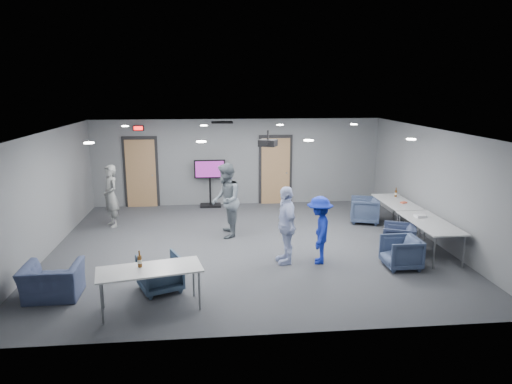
{
  "coord_description": "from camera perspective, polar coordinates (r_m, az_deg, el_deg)",
  "views": [
    {
      "loc": [
        -0.82,
        -10.2,
        3.66
      ],
      "look_at": [
        0.23,
        0.42,
        1.2
      ],
      "focal_mm": 32.0,
      "sensor_mm": 36.0,
      "label": 1
    }
  ],
  "objects": [
    {
      "name": "door_left",
      "position": [
        14.55,
        -14.17,
        2.33
      ],
      "size": [
        1.06,
        0.17,
        2.24
      ],
      "color": "black",
      "rests_on": "wall_back"
    },
    {
      "name": "exit_sign",
      "position": [
        14.35,
        -14.49,
        7.74
      ],
      "size": [
        0.32,
        0.08,
        0.16
      ],
      "color": "black",
      "rests_on": "wall_back"
    },
    {
      "name": "table_right_a",
      "position": [
        12.55,
        17.14,
        -1.32
      ],
      "size": [
        0.74,
        1.78,
        0.73
      ],
      "rotation": [
        0.0,
        0.0,
        1.57
      ],
      "color": "silver",
      "rests_on": "floor"
    },
    {
      "name": "person_b",
      "position": [
        11.29,
        -3.79,
        -1.06
      ],
      "size": [
        0.73,
        0.93,
        1.85
      ],
      "primitive_type": "imported",
      "rotation": [
        0.0,
        0.0,
        -1.61
      ],
      "color": "slate",
      "rests_on": "floor"
    },
    {
      "name": "wall_right",
      "position": [
        11.73,
        21.46,
        0.72
      ],
      "size": [
        0.02,
        8.0,
        2.7
      ],
      "primitive_type": "cube",
      "color": "slate",
      "rests_on": "floor"
    },
    {
      "name": "table_right_b",
      "position": [
        10.88,
        20.96,
        -3.75
      ],
      "size": [
        0.8,
        1.92,
        0.73
      ],
      "rotation": [
        0.0,
        0.0,
        1.57
      ],
      "color": "silver",
      "rests_on": "floor"
    },
    {
      "name": "projector",
      "position": [
        10.6,
        1.5,
        6.17
      ],
      "size": [
        0.49,
        0.46,
        0.37
      ],
      "rotation": [
        0.0,
        0.0,
        -0.43
      ],
      "color": "black",
      "rests_on": "ceiling"
    },
    {
      "name": "person_d",
      "position": [
        9.72,
        7.92,
        -4.73
      ],
      "size": [
        0.74,
        1.03,
        1.45
      ],
      "primitive_type": "imported",
      "rotation": [
        0.0,
        0.0,
        -1.81
      ],
      "color": "#192BA4",
      "rests_on": "floor"
    },
    {
      "name": "floor",
      "position": [
        10.87,
        -0.98,
        -6.7
      ],
      "size": [
        9.0,
        9.0,
        0.0
      ],
      "primitive_type": "plane",
      "color": "#36393E",
      "rests_on": "ground"
    },
    {
      "name": "wall_front",
      "position": [
        6.67,
        1.8,
        -7.31
      ],
      "size": [
        9.0,
        0.02,
        2.7
      ],
      "primitive_type": "cube",
      "color": "slate",
      "rests_on": "floor"
    },
    {
      "name": "chair_right_a",
      "position": [
        12.93,
        13.4,
        -2.22
      ],
      "size": [
        0.96,
        0.94,
        0.7
      ],
      "primitive_type": "imported",
      "rotation": [
        0.0,
        0.0,
        -1.88
      ],
      "color": "#374460",
      "rests_on": "floor"
    },
    {
      "name": "snack_box",
      "position": [
        12.39,
        17.98,
        -1.26
      ],
      "size": [
        0.19,
        0.16,
        0.04
      ],
      "primitive_type": "cube",
      "rotation": [
        0.0,
        0.0,
        0.43
      ],
      "color": "#D15234",
      "rests_on": "table_right_a"
    },
    {
      "name": "chair_front_b",
      "position": [
        8.95,
        -24.1,
        -10.17
      ],
      "size": [
        0.98,
        0.86,
        0.63
      ],
      "primitive_type": "imported",
      "rotation": [
        0.0,
        0.0,
        3.16
      ],
      "color": "#3C4768",
      "rests_on": "floor"
    },
    {
      "name": "door_right",
      "position": [
        14.53,
        2.45,
        2.7
      ],
      "size": [
        1.06,
        0.17,
        2.24
      ],
      "color": "black",
      "rests_on": "wall_back"
    },
    {
      "name": "downlights",
      "position": [
        10.28,
        -1.04,
        7.54
      ],
      "size": [
        6.18,
        3.78,
        0.02
      ],
      "color": "white",
      "rests_on": "ceiling"
    },
    {
      "name": "person_c",
      "position": [
        9.63,
        3.78,
        -4.12
      ],
      "size": [
        0.5,
        1.01,
        1.66
      ],
      "primitive_type": "imported",
      "rotation": [
        0.0,
        0.0,
        -1.47
      ],
      "color": "silver",
      "rests_on": "floor"
    },
    {
      "name": "wall_left",
      "position": [
        11.09,
        -24.88,
        -0.27
      ],
      "size": [
        0.02,
        8.0,
        2.7
      ],
      "primitive_type": "cube",
      "color": "slate",
      "rests_on": "floor"
    },
    {
      "name": "bottle_front",
      "position": [
        7.92,
        -14.33,
        -8.35
      ],
      "size": [
        0.08,
        0.08,
        0.29
      ],
      "color": "#5F3510",
      "rests_on": "table_front_left"
    },
    {
      "name": "wall_back",
      "position": [
        14.41,
        -2.31,
        3.75
      ],
      "size": [
        9.0,
        0.02,
        2.7
      ],
      "primitive_type": "cube",
      "color": "slate",
      "rests_on": "floor"
    },
    {
      "name": "chair_right_b",
      "position": [
        10.83,
        17.41,
        -5.57
      ],
      "size": [
        0.94,
        0.93,
        0.65
      ],
      "primitive_type": "imported",
      "rotation": [
        0.0,
        0.0,
        -1.99
      ],
      "color": "#323B56",
      "rests_on": "floor"
    },
    {
      "name": "chair_front_a",
      "position": [
        8.67,
        -11.92,
        -9.89
      ],
      "size": [
        0.94,
        0.95,
        0.67
      ],
      "primitive_type": "imported",
      "rotation": [
        0.0,
        0.0,
        3.54
      ],
      "color": "#384A61",
      "rests_on": "floor"
    },
    {
      "name": "wrapper",
      "position": [
        11.19,
        19.86,
        -2.84
      ],
      "size": [
        0.27,
        0.2,
        0.06
      ],
      "primitive_type": "cube",
      "rotation": [
        0.0,
        0.0,
        0.14
      ],
      "color": "silver",
      "rests_on": "table_right_b"
    },
    {
      "name": "chair_right_c",
      "position": [
        9.95,
        17.67,
        -7.22
      ],
      "size": [
        0.72,
        0.7,
        0.65
      ],
      "primitive_type": "imported",
      "rotation": [
        0.0,
        0.0,
        -1.57
      ],
      "color": "#3B4866",
      "rests_on": "floor"
    },
    {
      "name": "bottle_right",
      "position": [
        13.02,
        17.08,
        -0.18
      ],
      "size": [
        0.07,
        0.07,
        0.26
      ],
      "color": "#5F3510",
      "rests_on": "table_right_a"
    },
    {
      "name": "tv_stand",
      "position": [
        14.23,
        -5.78,
        1.47
      ],
      "size": [
        0.96,
        0.46,
        1.48
      ],
      "color": "black",
      "rests_on": "floor"
    },
    {
      "name": "ceiling",
      "position": [
        10.28,
        -1.04,
        7.62
      ],
      "size": [
        9.0,
        9.0,
        0.0
      ],
      "primitive_type": "plane",
      "rotation": [
        3.14,
        0.0,
        0.0
      ],
      "color": "silver",
      "rests_on": "wall_back"
    },
    {
      "name": "table_front_left",
      "position": [
        7.86,
        -13.16,
        -9.64
      ],
      "size": [
        1.82,
        1.05,
        0.73
      ],
      "rotation": [
        0.0,
        0.0,
        0.21
      ],
      "color": "silver",
      "rests_on": "floor"
    },
    {
      "name": "person_a",
      "position": [
        12.72,
        -17.68,
        -0.48
      ],
      "size": [
        0.66,
        0.73,
        1.67
      ],
      "primitive_type": "imported",
      "rotation": [
        0.0,
        0.0,
        -1.01
      ],
      "color": "gray",
      "rests_on": "floor"
    },
    {
      "name": "hvac_diffuser",
      "position": [
        13.04,
        -4.26,
        8.66
      ],
      "size": [
        0.6,
        0.6,
        0.03
      ],
      "primitive_type": "cube",
      "color": "black",
      "rests_on": "ceiling"
    }
  ]
}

